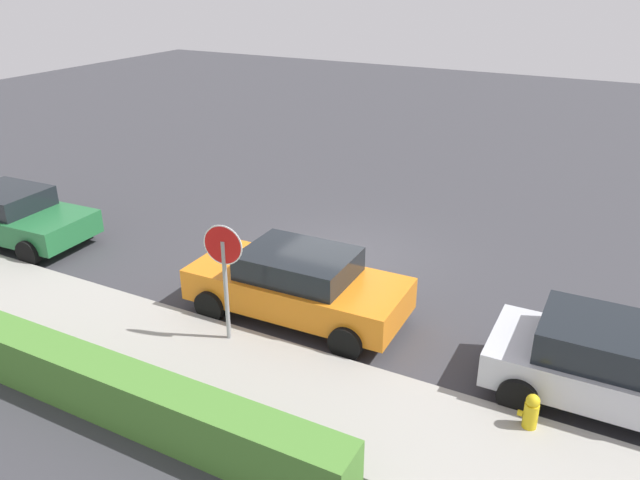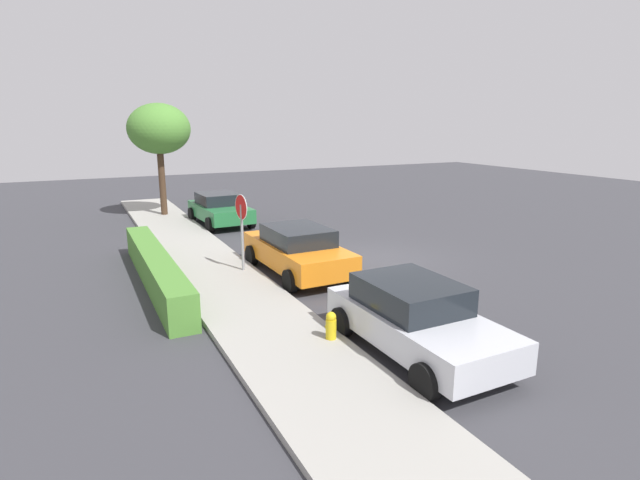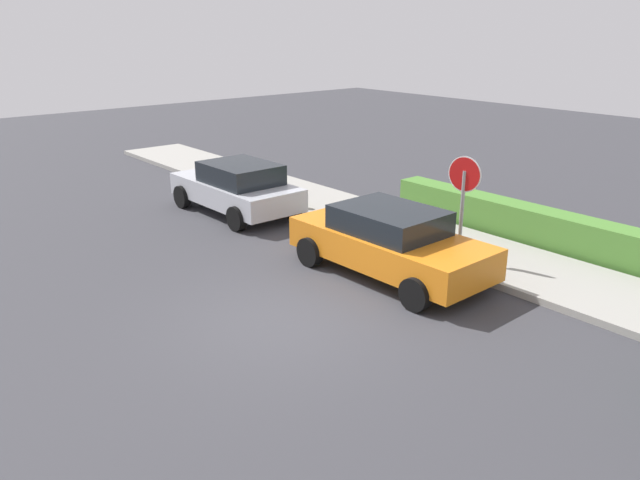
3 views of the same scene
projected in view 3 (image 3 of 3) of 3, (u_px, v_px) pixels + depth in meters
name	position (u px, v px, depth m)	size (l,w,h in m)	color
ground_plane	(287.00, 320.00, 11.02)	(60.00, 60.00, 0.00)	#38383D
sidewalk_curb	(468.00, 251.00, 14.15)	(32.00, 2.42, 0.14)	#9E9B93
stop_sign	(463.00, 192.00, 12.90)	(0.74, 0.13, 2.41)	gray
parked_car_orange	(390.00, 241.00, 12.76)	(4.38, 2.10, 1.43)	orange
parked_car_silver	(237.00, 187.00, 17.01)	(4.09, 2.05, 1.43)	silver
fire_hydrant	(298.00, 200.00, 17.18)	(0.30, 0.22, 0.72)	gold
front_yard_hedge	(532.00, 226.00, 14.64)	(7.81, 0.69, 0.90)	#4C8433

